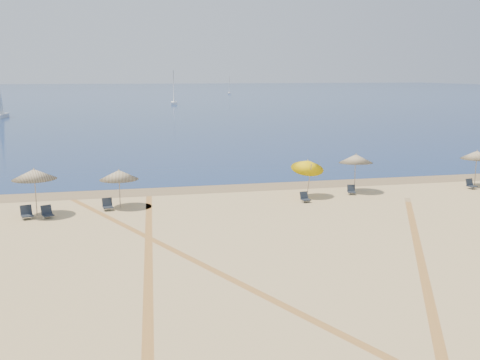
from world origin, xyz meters
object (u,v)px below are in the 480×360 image
(chair_2, at_px, (27,213))
(chair_6, at_px, (351,190))
(umbrella_3, at_px, (308,165))
(chair_5, at_px, (305,198))
(chair_4, at_px, (108,205))
(chair_3, at_px, (47,213))
(umbrella_1, at_px, (34,174))
(umbrella_4, at_px, (356,159))
(umbrella_2, at_px, (119,175))
(chair_7, at_px, (471,184))
(sailboat_2, at_px, (174,94))
(sailboat_1, at_px, (229,89))
(umbrella_5, at_px, (477,155))

(chair_2, distance_m, chair_6, 19.53)
(umbrella_3, xyz_separation_m, chair_5, (-0.56, -1.19, -1.80))
(chair_4, distance_m, chair_6, 15.27)
(chair_3, height_order, chair_4, same)
(umbrella_1, relative_size, umbrella_4, 1.04)
(umbrella_3, height_order, chair_5, umbrella_3)
(umbrella_2, bearing_deg, umbrella_4, 3.64)
(umbrella_1, relative_size, umbrella_2, 1.17)
(chair_7, xyz_separation_m, sailboat_2, (-9.24, 108.13, 2.28))
(chair_7, height_order, sailboat_1, sailboat_1)
(chair_5, xyz_separation_m, chair_7, (12.23, 1.31, 0.02))
(umbrella_3, xyz_separation_m, chair_6, (3.07, 0.20, -1.81))
(umbrella_4, distance_m, chair_7, 8.36)
(chair_2, distance_m, chair_7, 28.10)
(chair_4, bearing_deg, umbrella_5, -7.12)
(umbrella_1, xyz_separation_m, chair_6, (19.00, 1.34, -2.04))
(sailboat_2, bearing_deg, umbrella_3, -86.29)
(chair_4, distance_m, sailboat_2, 109.89)
(chair_3, bearing_deg, chair_7, -18.48)
(umbrella_2, bearing_deg, umbrella_5, 1.88)
(chair_2, xyz_separation_m, chair_4, (4.19, 1.02, -0.02))
(umbrella_1, height_order, sailboat_1, sailboat_1)
(umbrella_5, height_order, sailboat_1, sailboat_1)
(chair_3, distance_m, sailboat_1, 181.33)
(umbrella_1, relative_size, chair_4, 3.58)
(umbrella_4, bearing_deg, chair_7, -4.86)
(umbrella_2, relative_size, umbrella_5, 0.89)
(umbrella_1, distance_m, chair_7, 27.70)
(chair_7, distance_m, sailboat_1, 174.68)
(umbrella_4, xyz_separation_m, chair_4, (-15.75, -1.45, -1.91))
(umbrella_4, distance_m, sailboat_2, 107.45)
(chair_7, bearing_deg, umbrella_4, 166.20)
(umbrella_5, xyz_separation_m, chair_6, (-9.26, -0.42, -1.94))
(chair_6, bearing_deg, umbrella_5, 16.84)
(chair_2, xyz_separation_m, sailboat_2, (18.80, 109.91, 2.25))
(umbrella_1, bearing_deg, chair_4, 7.43)
(umbrella_2, height_order, chair_7, umbrella_2)
(chair_2, relative_size, chair_4, 1.13)
(umbrella_4, bearing_deg, umbrella_2, -176.36)
(chair_2, distance_m, sailboat_2, 111.53)
(chair_3, bearing_deg, umbrella_2, 0.12)
(umbrella_2, height_order, chair_2, umbrella_2)
(chair_2, bearing_deg, chair_4, -3.74)
(chair_4, height_order, sailboat_2, sailboat_2)
(umbrella_3, xyz_separation_m, chair_7, (11.67, 0.11, -1.78))
(chair_3, relative_size, chair_7, 1.14)
(umbrella_1, bearing_deg, umbrella_2, 12.45)
(chair_4, relative_size, sailboat_1, 0.11)
(chair_5, relative_size, chair_6, 0.96)
(chair_3, relative_size, sailboat_2, 0.10)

